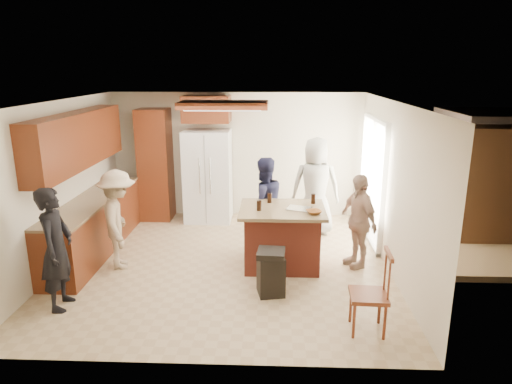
{
  "coord_description": "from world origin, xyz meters",
  "views": [
    {
      "loc": [
        0.75,
        -6.56,
        2.98
      ],
      "look_at": [
        0.48,
        0.08,
        1.15
      ],
      "focal_mm": 32.0,
      "sensor_mm": 36.0,
      "label": 1
    }
  ],
  "objects_px": {
    "person_front_left": "(56,249)",
    "trash_bin": "(271,272)",
    "person_behind_right": "(316,186)",
    "refrigerator": "(208,176)",
    "person_counter": "(118,220)",
    "kitchen_island": "(282,237)",
    "spindle_chair": "(370,295)",
    "person_side_right": "(358,221)",
    "person_behind_left": "(263,204)"
  },
  "relations": [
    {
      "from": "person_side_right",
      "to": "kitchen_island",
      "type": "distance_m",
      "value": 1.18
    },
    {
      "from": "person_front_left",
      "to": "person_counter",
      "type": "bearing_deg",
      "value": -21.0
    },
    {
      "from": "person_front_left",
      "to": "trash_bin",
      "type": "height_order",
      "value": "person_front_left"
    },
    {
      "from": "refrigerator",
      "to": "trash_bin",
      "type": "relative_size",
      "value": 2.86
    },
    {
      "from": "person_behind_right",
      "to": "kitchen_island",
      "type": "height_order",
      "value": "person_behind_right"
    },
    {
      "from": "person_behind_left",
      "to": "person_counter",
      "type": "bearing_deg",
      "value": -5.0
    },
    {
      "from": "refrigerator",
      "to": "trash_bin",
      "type": "xyz_separation_m",
      "value": [
        1.27,
        -3.07,
        -0.58
      ]
    },
    {
      "from": "person_behind_right",
      "to": "person_counter",
      "type": "bearing_deg",
      "value": 31.9
    },
    {
      "from": "kitchen_island",
      "to": "trash_bin",
      "type": "distance_m",
      "value": 0.95
    },
    {
      "from": "kitchen_island",
      "to": "spindle_chair",
      "type": "bearing_deg",
      "value": -60.91
    },
    {
      "from": "person_front_left",
      "to": "spindle_chair",
      "type": "distance_m",
      "value": 3.86
    },
    {
      "from": "person_side_right",
      "to": "person_counter",
      "type": "xyz_separation_m",
      "value": [
        -3.62,
        -0.19,
        0.03
      ]
    },
    {
      "from": "person_counter",
      "to": "trash_bin",
      "type": "xyz_separation_m",
      "value": [
        2.3,
        -0.79,
        -0.44
      ]
    },
    {
      "from": "person_behind_left",
      "to": "person_behind_right",
      "type": "xyz_separation_m",
      "value": [
        0.93,
        0.76,
        0.11
      ]
    },
    {
      "from": "trash_bin",
      "to": "refrigerator",
      "type": "bearing_deg",
      "value": 112.52
    },
    {
      "from": "person_counter",
      "to": "spindle_chair",
      "type": "distance_m",
      "value": 3.83
    },
    {
      "from": "person_behind_right",
      "to": "kitchen_island",
      "type": "distance_m",
      "value": 1.64
    },
    {
      "from": "person_front_left",
      "to": "person_side_right",
      "type": "relative_size",
      "value": 1.09
    },
    {
      "from": "person_front_left",
      "to": "person_behind_right",
      "type": "height_order",
      "value": "person_behind_right"
    },
    {
      "from": "spindle_chair",
      "to": "person_behind_left",
      "type": "bearing_deg",
      "value": 117.45
    },
    {
      "from": "person_behind_left",
      "to": "spindle_chair",
      "type": "xyz_separation_m",
      "value": [
        1.29,
        -2.48,
        -0.33
      ]
    },
    {
      "from": "kitchen_island",
      "to": "spindle_chair",
      "type": "xyz_separation_m",
      "value": [
        0.99,
        -1.78,
        -0.02
      ]
    },
    {
      "from": "refrigerator",
      "to": "person_behind_left",
      "type": "bearing_deg",
      "value": -51.85
    },
    {
      "from": "person_counter",
      "to": "person_behind_right",
      "type": "bearing_deg",
      "value": -79.58
    },
    {
      "from": "person_behind_right",
      "to": "kitchen_island",
      "type": "xyz_separation_m",
      "value": [
        -0.62,
        -1.46,
        -0.42
      ]
    },
    {
      "from": "person_side_right",
      "to": "refrigerator",
      "type": "bearing_deg",
      "value": -152.24
    },
    {
      "from": "kitchen_island",
      "to": "spindle_chair",
      "type": "height_order",
      "value": "spindle_chair"
    },
    {
      "from": "person_behind_left",
      "to": "trash_bin",
      "type": "distance_m",
      "value": 1.7
    },
    {
      "from": "kitchen_island",
      "to": "spindle_chair",
      "type": "distance_m",
      "value": 2.03
    },
    {
      "from": "person_front_left",
      "to": "kitchen_island",
      "type": "distance_m",
      "value": 3.16
    },
    {
      "from": "person_behind_right",
      "to": "person_side_right",
      "type": "xyz_separation_m",
      "value": [
        0.53,
        -1.41,
        -0.17
      ]
    },
    {
      "from": "trash_bin",
      "to": "spindle_chair",
      "type": "relative_size",
      "value": 0.63
    },
    {
      "from": "person_side_right",
      "to": "spindle_chair",
      "type": "distance_m",
      "value": 1.86
    },
    {
      "from": "person_front_left",
      "to": "person_counter",
      "type": "xyz_separation_m",
      "value": [
        0.37,
        1.23,
        -0.03
      ]
    },
    {
      "from": "kitchen_island",
      "to": "refrigerator",
      "type": "bearing_deg",
      "value": 123.71
    },
    {
      "from": "spindle_chair",
      "to": "person_behind_right",
      "type": "bearing_deg",
      "value": 96.41
    },
    {
      "from": "person_behind_left",
      "to": "kitchen_island",
      "type": "relative_size",
      "value": 1.22
    },
    {
      "from": "person_side_right",
      "to": "person_counter",
      "type": "distance_m",
      "value": 3.62
    },
    {
      "from": "person_counter",
      "to": "kitchen_island",
      "type": "relative_size",
      "value": 1.19
    },
    {
      "from": "person_side_right",
      "to": "spindle_chair",
      "type": "relative_size",
      "value": 1.46
    },
    {
      "from": "person_behind_right",
      "to": "trash_bin",
      "type": "distance_m",
      "value": 2.58
    },
    {
      "from": "refrigerator",
      "to": "spindle_chair",
      "type": "distance_m",
      "value": 4.63
    },
    {
      "from": "person_behind_right",
      "to": "refrigerator",
      "type": "height_order",
      "value": "refrigerator"
    },
    {
      "from": "person_front_left",
      "to": "person_behind_right",
      "type": "relative_size",
      "value": 0.89
    },
    {
      "from": "person_front_left",
      "to": "spindle_chair",
      "type": "height_order",
      "value": "person_front_left"
    },
    {
      "from": "person_side_right",
      "to": "person_front_left",
      "type": "bearing_deg",
      "value": -93.7
    },
    {
      "from": "person_behind_right",
      "to": "trash_bin",
      "type": "xyz_separation_m",
      "value": [
        -0.78,
        -2.39,
        -0.57
      ]
    },
    {
      "from": "person_counter",
      "to": "kitchen_island",
      "type": "distance_m",
      "value": 2.48
    },
    {
      "from": "person_behind_right",
      "to": "trash_bin",
      "type": "relative_size",
      "value": 2.83
    },
    {
      "from": "trash_bin",
      "to": "spindle_chair",
      "type": "distance_m",
      "value": 1.43
    }
  ]
}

